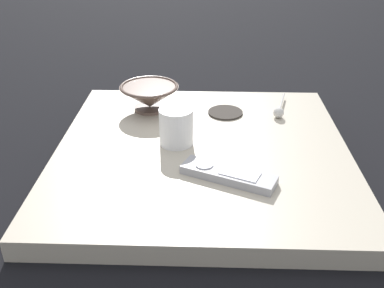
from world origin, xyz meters
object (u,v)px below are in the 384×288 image
at_px(drink_coaster, 225,112).
at_px(teaspoon, 279,111).
at_px(tv_remote_near, 228,175).
at_px(coffee_mug, 176,126).
at_px(cereal_bowl, 150,96).

bearing_deg(drink_coaster, teaspoon, -93.84).
bearing_deg(drink_coaster, tv_remote_near, 179.16).
height_order(coffee_mug, drink_coaster, coffee_mug).
height_order(coffee_mug, tv_remote_near, coffee_mug).
xyz_separation_m(coffee_mug, tv_remote_near, (-0.15, -0.12, -0.03)).
height_order(tv_remote_near, drink_coaster, tv_remote_near).
distance_m(teaspoon, tv_remote_near, 0.34).
distance_m(cereal_bowl, coffee_mug, 0.20).
distance_m(teaspoon, drink_coaster, 0.14).
height_order(teaspoon, drink_coaster, teaspoon).
bearing_deg(tv_remote_near, coffee_mug, 37.65).
relative_size(cereal_bowl, coffee_mug, 1.44).
xyz_separation_m(cereal_bowl, coffee_mug, (-0.19, -0.08, 0.00)).
bearing_deg(coffee_mug, drink_coaster, -35.50).
xyz_separation_m(cereal_bowl, tv_remote_near, (-0.33, -0.20, -0.03)).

